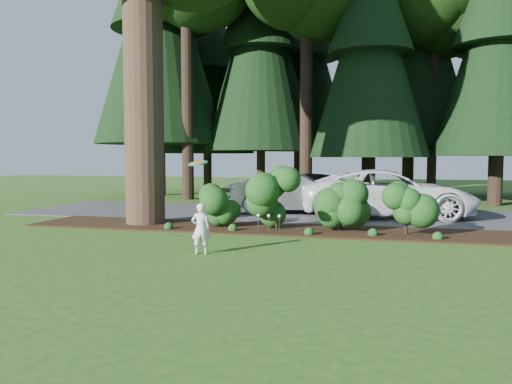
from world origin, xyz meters
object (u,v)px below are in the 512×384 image
car_silver_wagon (294,193)px  frisbee (198,163)px  child (201,229)px  car_white_suv (388,193)px  car_dark_suv (321,191)px

car_silver_wagon → frisbee: bearing=168.3°
child → frisbee: frisbee is taller
car_white_suv → car_dark_suv: 3.83m
car_silver_wagon → car_dark_suv: (0.74, 2.32, -0.07)m
car_silver_wagon → child: size_ratio=4.18×
car_white_suv → car_dark_suv: bearing=37.1°
car_silver_wagon → child: 8.26m
car_white_suv → car_dark_suv: car_white_suv is taller
child → frisbee: size_ratio=2.48×
frisbee → child: bearing=-60.8°
car_dark_suv → child: car_dark_suv is taller
car_silver_wagon → car_white_suv: (3.45, -0.39, 0.06)m
car_dark_suv → child: (-1.29, -10.56, -0.18)m
car_dark_suv → child: size_ratio=4.33×
car_silver_wagon → child: (-0.55, -8.23, -0.24)m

